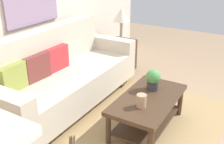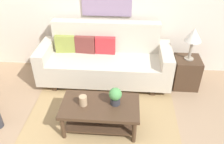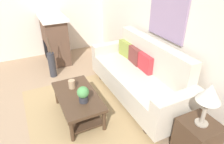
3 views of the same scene
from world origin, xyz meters
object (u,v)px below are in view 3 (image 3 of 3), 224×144
Objects in this scene: throw_pillow_olive at (126,49)px; throw_pillow_maroon at (135,55)px; coffee_table at (78,101)px; potted_plant_tabletop at (83,94)px; table_lamp at (210,95)px; couch at (139,76)px; side_table at (196,139)px; tabletop_vase at (72,84)px; floor_vase at (52,65)px; throw_pillow_crimson at (146,63)px; framed_painting at (167,16)px; fireplace at (55,39)px.

throw_pillow_olive and throw_pillow_maroon have the same top height.
throw_pillow_olive reaches higher than coffee_table.
table_lamp reaches higher than potted_plant_tabletop.
couch is 1.21m from coffee_table.
couch is at bearing 177.78° from side_table.
tabletop_vase reaches higher than floor_vase.
coffee_table is 0.34m from potted_plant_tabletop.
tabletop_vase is 2.03m from side_table.
throw_pillow_maroon is 1.00× the size of throw_pillow_crimson.
floor_vase is at bearing -175.74° from tabletop_vase.
framed_painting reaches higher than potted_plant_tabletop.
floor_vase is at bearing -129.67° from framed_painting.
table_lamp is at bearing 35.15° from tabletop_vase.
throw_pillow_olive reaches higher than side_table.
couch is 4.16× the size of floor_vase.
potted_plant_tabletop is at bearing -77.26° from couch.
throw_pillow_maroon is (0.37, 0.00, 0.00)m from throw_pillow_olive.
table_lamp reaches higher than tabletop_vase.
fireplace is (-3.71, -1.00, -0.41)m from table_lamp.
throw_pillow_crimson is at bearing 90.00° from couch.
side_table is at bearing 180.00° from table_lamp.
coffee_table is 1.95× the size of floor_vase.
throw_pillow_maroon is 0.40× the size of framed_painting.
framed_painting reaches higher than coffee_table.
framed_painting is (-1.47, 0.52, 0.49)m from table_lamp.
fireplace is 1.29× the size of framed_painting.
couch is 1.99m from floor_vase.
throw_pillow_crimson is at bearing 27.77° from fireplace.
throw_pillow_crimson is 0.40× the size of framed_painting.
side_table is (1.65, 1.16, -0.22)m from tabletop_vase.
floor_vase is (-1.11, -1.44, -0.40)m from throw_pillow_maroon.
fireplace is (-1.50, -1.18, -0.09)m from throw_pillow_olive.
throw_pillow_crimson is 2.10m from floor_vase.
tabletop_vase is at bearing -98.32° from couch.
throw_pillow_olive is at bearing 175.30° from side_table.
coffee_table is 1.95m from table_lamp.
side_table is 0.99× the size of floor_vase.
table_lamp is 3.29m from floor_vase.
couch is 6.52× the size of throw_pillow_crimson.
floor_vase is (-1.74, -0.15, -0.29)m from potted_plant_tabletop.
side_table is 3.86m from fireplace.
framed_painting is (0.74, 0.34, 0.80)m from throw_pillow_olive.
throw_pillow_crimson is at bearing 92.17° from coffee_table.
coffee_table is at bearing -87.61° from couch.
potted_plant_tabletop is at bearing -52.14° from throw_pillow_olive.
coffee_table is at bearing -169.68° from potted_plant_tabletop.
floor_vase is 2.61m from framed_painting.
throw_pillow_olive is 0.40× the size of framed_painting.
table_lamp is (1.84, -0.18, 0.31)m from throw_pillow_maroon.
floor_vase is (-1.48, -1.44, -0.40)m from throw_pillow_crimson.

